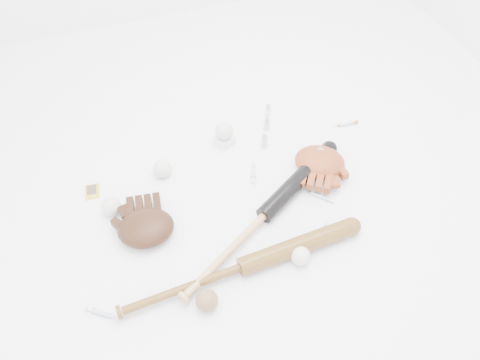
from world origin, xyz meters
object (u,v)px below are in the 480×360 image
object	(u,v)px
bat_dark	(265,215)
bat_wood	(242,267)
pedestal	(225,140)
glove_dark	(146,228)

from	to	relation	value
bat_dark	bat_wood	size ratio (longest dim) A/B	1.01
bat_wood	pedestal	size ratio (longest dim) A/B	13.17
glove_dark	pedestal	bearing A→B (deg)	47.59
glove_dark	pedestal	world-z (taller)	glove_dark
bat_dark	bat_wood	bearing A→B (deg)	-161.22
bat_dark	glove_dark	world-z (taller)	glove_dark
bat_dark	glove_dark	xyz separation A→B (m)	(-0.47, 0.09, 0.01)
bat_wood	pedestal	distance (m)	0.68
bat_wood	pedestal	world-z (taller)	bat_wood
bat_dark	pedestal	distance (m)	0.47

